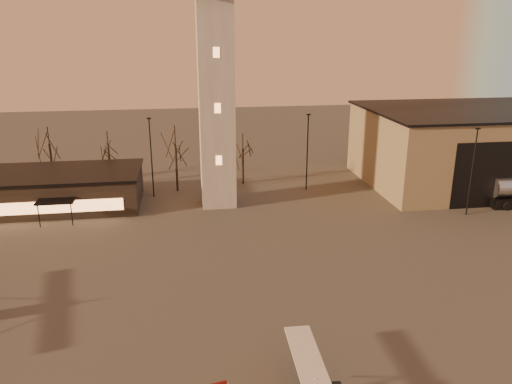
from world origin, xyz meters
TOP-DOWN VIEW (x-y plane):
  - ground at (0.00, 0.00)m, footprint 220.00×220.00m
  - control_tower at (0.00, 30.00)m, footprint 6.80×6.80m
  - hangar at (36.00, 33.98)m, footprint 30.60×20.60m
  - terminal at (-21.99, 31.98)m, footprint 25.40×12.20m
  - light_poles at (0.50, 31.00)m, footprint 58.50×12.25m
  - tree_row at (-13.70, 39.16)m, footprint 37.20×9.20m

SIDE VIEW (x-z plane):
  - ground at x=0.00m, z-range 0.00..0.00m
  - terminal at x=-21.99m, z-range 0.01..4.31m
  - hangar at x=36.00m, z-range 0.00..10.30m
  - light_poles at x=0.50m, z-range 0.34..10.48m
  - tree_row at x=-13.70m, z-range 1.54..10.34m
  - control_tower at x=0.00m, z-range 0.03..32.63m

